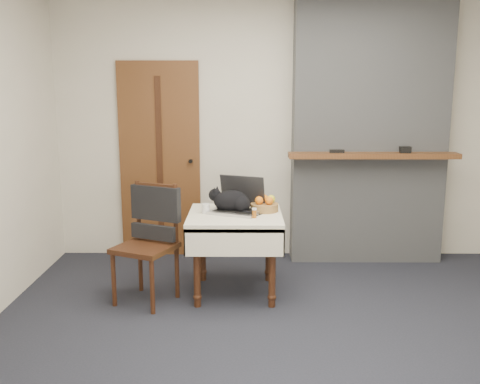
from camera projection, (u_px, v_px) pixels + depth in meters
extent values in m
plane|color=black|center=(292.00, 341.00, 3.74)|extent=(4.50, 4.50, 0.00)
cube|color=beige|center=(277.00, 131.00, 5.45)|extent=(4.50, 0.02, 2.60)
cube|color=brown|center=(160.00, 160.00, 5.49)|extent=(0.82, 0.05, 2.00)
cube|color=#3D2310|center=(160.00, 161.00, 5.46)|extent=(0.06, 0.01, 1.70)
cylinder|color=black|center=(191.00, 161.00, 5.44)|extent=(0.04, 0.06, 0.04)
cube|color=gray|center=(369.00, 132.00, 5.29)|extent=(1.50, 0.30, 2.60)
cube|color=brown|center=(373.00, 155.00, 5.10)|extent=(1.62, 0.18, 0.05)
cube|color=black|center=(337.00, 151.00, 5.09)|extent=(0.14, 0.04, 0.03)
cube|color=black|center=(405.00, 150.00, 5.08)|extent=(0.10, 0.07, 0.06)
cylinder|color=#3D2310|center=(197.00, 269.00, 4.26)|extent=(0.06, 0.06, 0.64)
sphere|color=#3D2310|center=(197.00, 297.00, 4.30)|extent=(0.07, 0.07, 0.07)
cylinder|color=#3D2310|center=(272.00, 269.00, 4.25)|extent=(0.06, 0.06, 0.64)
sphere|color=#3D2310|center=(272.00, 297.00, 4.30)|extent=(0.07, 0.07, 0.07)
cylinder|color=#3D2310|center=(203.00, 247.00, 4.85)|extent=(0.06, 0.06, 0.64)
sphere|color=#3D2310|center=(203.00, 272.00, 4.89)|extent=(0.07, 0.07, 0.07)
cylinder|color=#3D2310|center=(269.00, 247.00, 4.84)|extent=(0.06, 0.06, 0.64)
sphere|color=#3D2310|center=(268.00, 272.00, 4.89)|extent=(0.07, 0.07, 0.07)
cube|color=white|center=(235.00, 217.00, 4.48)|extent=(0.78, 0.78, 0.06)
cube|color=white|center=(234.00, 243.00, 4.12)|extent=(0.78, 0.01, 0.22)
cube|color=white|center=(236.00, 219.00, 4.88)|extent=(0.78, 0.01, 0.22)
cube|color=white|center=(189.00, 230.00, 4.50)|extent=(0.01, 0.78, 0.22)
cube|color=white|center=(281.00, 230.00, 4.50)|extent=(0.01, 0.78, 0.22)
cube|color=#B7B7BC|center=(235.00, 212.00, 4.48)|extent=(0.48, 0.41, 0.02)
cube|color=black|center=(235.00, 210.00, 4.48)|extent=(0.38, 0.30, 0.00)
cube|color=black|center=(243.00, 191.00, 4.61)|extent=(0.40, 0.22, 0.27)
cube|color=#97AFDD|center=(242.00, 191.00, 4.61)|extent=(0.36, 0.19, 0.25)
ellipsoid|color=black|center=(231.00, 201.00, 4.51)|extent=(0.34, 0.26, 0.19)
ellipsoid|color=black|center=(241.00, 204.00, 4.48)|extent=(0.20, 0.21, 0.15)
sphere|color=black|center=(215.00, 195.00, 4.55)|extent=(0.14, 0.14, 0.11)
ellipsoid|color=white|center=(211.00, 198.00, 4.56)|extent=(0.06, 0.07, 0.05)
ellipsoid|color=white|center=(218.00, 204.00, 4.55)|extent=(0.06, 0.07, 0.08)
cone|color=black|center=(214.00, 189.00, 4.50)|extent=(0.05, 0.05, 0.05)
cone|color=black|center=(217.00, 188.00, 4.56)|extent=(0.05, 0.05, 0.05)
cylinder|color=black|center=(246.00, 213.00, 4.41)|extent=(0.15, 0.13, 0.03)
sphere|color=white|center=(216.00, 210.00, 4.53)|extent=(0.04, 0.04, 0.04)
sphere|color=white|center=(219.00, 208.00, 4.60)|extent=(0.04, 0.04, 0.04)
cylinder|color=silver|center=(206.00, 209.00, 4.48)|extent=(0.07, 0.07, 0.08)
cylinder|color=#964D12|center=(254.00, 214.00, 4.32)|extent=(0.04, 0.04, 0.07)
cylinder|color=silver|center=(254.00, 209.00, 4.32)|extent=(0.04, 0.04, 0.02)
cylinder|color=olive|center=(264.00, 207.00, 4.56)|extent=(0.24, 0.24, 0.07)
sphere|color=orange|center=(259.00, 200.00, 4.52)|extent=(0.07, 0.07, 0.07)
sphere|color=orange|center=(269.00, 201.00, 4.51)|extent=(0.07, 0.07, 0.07)
sphere|color=orange|center=(264.00, 199.00, 4.59)|extent=(0.07, 0.07, 0.07)
sphere|color=yellow|center=(271.00, 199.00, 4.57)|extent=(0.07, 0.07, 0.07)
sphere|color=orange|center=(260.00, 199.00, 4.58)|extent=(0.07, 0.07, 0.07)
cube|color=black|center=(260.00, 213.00, 4.46)|extent=(0.11, 0.09, 0.01)
cube|color=#3D2310|center=(145.00, 248.00, 4.33)|extent=(0.57, 0.57, 0.04)
cylinder|color=#3D2310|center=(114.00, 279.00, 4.29)|extent=(0.04, 0.04, 0.46)
cylinder|color=#3D2310|center=(152.00, 286.00, 4.14)|extent=(0.04, 0.04, 0.46)
cylinder|color=#3D2310|center=(140.00, 265.00, 4.62)|extent=(0.04, 0.04, 0.46)
cylinder|color=#3D2310|center=(177.00, 271.00, 4.46)|extent=(0.04, 0.04, 0.46)
cylinder|color=#3D2310|center=(138.00, 210.00, 4.52)|extent=(0.04, 0.04, 0.51)
cylinder|color=#3D2310|center=(176.00, 215.00, 4.37)|extent=(0.04, 0.04, 0.51)
cube|color=#3D2310|center=(156.00, 201.00, 4.43)|extent=(0.35, 0.18, 0.29)
cube|color=black|center=(156.00, 203.00, 4.42)|extent=(0.44, 0.24, 0.29)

